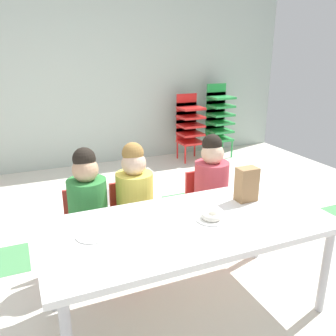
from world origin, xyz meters
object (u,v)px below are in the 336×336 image
(kid_chair_red_stack, at_px, (189,124))
(paper_plate_near_edge, at_px, (211,219))
(paper_bag_brown, at_px, (247,184))
(donut_powdered_on_plate, at_px, (212,216))
(kid_chair_green_stack, at_px, (219,117))
(craft_table, at_px, (189,231))
(seated_child_far_right, at_px, (211,181))
(seated_child_near_camera, at_px, (87,201))
(paper_plate_center_table, at_px, (93,235))
(seated_child_middle_seat, at_px, (134,194))

(kid_chair_red_stack, xyz_separation_m, paper_plate_near_edge, (-1.27, -2.82, 0.08))
(paper_bag_brown, height_order, donut_powdered_on_plate, paper_bag_brown)
(kid_chair_green_stack, bearing_deg, craft_table, -123.83)
(seated_child_far_right, distance_m, donut_powdered_on_plate, 0.73)
(seated_child_near_camera, height_order, donut_powdered_on_plate, seated_child_near_camera)
(paper_plate_center_table, bearing_deg, seated_child_middle_seat, 53.41)
(kid_chair_red_stack, relative_size, paper_bag_brown, 4.18)
(craft_table, height_order, donut_powdered_on_plate, donut_powdered_on_plate)
(paper_plate_center_table, distance_m, donut_powdered_on_plate, 0.67)
(seated_child_middle_seat, bearing_deg, seated_child_near_camera, 180.00)
(seated_child_far_right, bearing_deg, paper_bag_brown, -92.17)
(seated_child_far_right, height_order, paper_plate_center_table, seated_child_far_right)
(paper_bag_brown, bearing_deg, seated_child_middle_seat, 141.45)
(seated_child_middle_seat, relative_size, paper_bag_brown, 4.17)
(seated_child_near_camera, xyz_separation_m, seated_child_middle_seat, (0.33, 0.00, 0.00))
(craft_table, bearing_deg, seated_child_far_right, 51.18)
(craft_table, xyz_separation_m, kid_chair_green_stack, (1.88, 2.80, 0.03))
(craft_table, bearing_deg, kid_chair_red_stack, 63.38)
(seated_child_near_camera, height_order, kid_chair_green_stack, kid_chair_green_stack)
(kid_chair_green_stack, distance_m, donut_powdered_on_plate, 3.32)
(seated_child_near_camera, xyz_separation_m, paper_plate_center_table, (-0.08, -0.55, 0.04))
(paper_plate_near_edge, bearing_deg, donut_powdered_on_plate, 0.00)
(kid_chair_green_stack, height_order, paper_plate_center_table, kid_chair_green_stack)
(seated_child_far_right, distance_m, paper_plate_center_table, 1.16)
(seated_child_middle_seat, distance_m, donut_powdered_on_plate, 0.68)
(seated_child_middle_seat, relative_size, kid_chair_red_stack, 1.00)
(seated_child_near_camera, height_order, kid_chair_red_stack, seated_child_near_camera)
(seated_child_near_camera, relative_size, kid_chair_red_stack, 1.00)
(craft_table, xyz_separation_m, seated_child_middle_seat, (-0.12, 0.61, 0.01))
(kid_chair_green_stack, bearing_deg, donut_powdered_on_plate, -121.74)
(donut_powdered_on_plate, bearing_deg, craft_table, 172.43)
(paper_plate_near_edge, height_order, paper_plate_center_table, same)
(kid_chair_red_stack, bearing_deg, paper_plate_center_table, -125.23)
(paper_plate_center_table, bearing_deg, donut_powdered_on_plate, -7.14)
(paper_bag_brown, bearing_deg, craft_table, -164.02)
(donut_powdered_on_plate, bearing_deg, paper_plate_center_table, 172.86)
(paper_plate_near_edge, distance_m, paper_plate_center_table, 0.67)
(seated_child_far_right, xyz_separation_m, donut_powdered_on_plate, (-0.36, -0.63, 0.06))
(seated_child_near_camera, relative_size, kid_chair_green_stack, 0.88)
(kid_chair_green_stack, bearing_deg, paper_bag_brown, -117.77)
(craft_table, distance_m, donut_powdered_on_plate, 0.16)
(craft_table, relative_size, kid_chair_red_stack, 1.78)
(seated_child_middle_seat, xyz_separation_m, paper_bag_brown, (0.60, -0.48, 0.15))
(seated_child_far_right, bearing_deg, paper_plate_center_table, -151.84)
(seated_child_middle_seat, bearing_deg, paper_plate_center_table, -126.59)
(seated_child_middle_seat, relative_size, donut_powdered_on_plate, 7.53)
(paper_plate_center_table, relative_size, donut_powdered_on_plate, 1.48)
(seated_child_middle_seat, bearing_deg, paper_bag_brown, -38.55)
(kid_chair_green_stack, xyz_separation_m, paper_plate_near_edge, (-1.75, -2.82, 0.02))
(craft_table, relative_size, seated_child_near_camera, 1.79)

